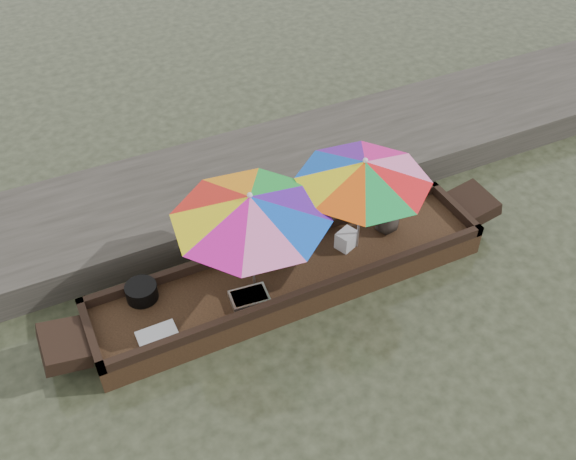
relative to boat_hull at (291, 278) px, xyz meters
name	(u,v)px	position (x,y,z in m)	size (l,w,h in m)	color
water	(291,286)	(0.00, 0.00, -0.17)	(80.00, 80.00, 0.00)	black
dock	(232,185)	(0.00, 2.20, 0.08)	(22.00, 2.20, 0.50)	#2D2B26
boat_hull	(291,278)	(0.00, 0.00, 0.00)	(5.62, 1.20, 0.35)	black
cooking_pot	(142,292)	(-1.99, 0.38, 0.29)	(0.42, 0.42, 0.22)	black
tray_crayfish	(249,298)	(-0.74, -0.27, 0.22)	(0.50, 0.34, 0.09)	silver
tray_scallop	(158,337)	(-2.01, -0.35, 0.21)	(0.50, 0.34, 0.06)	silver
charcoal_grill	(269,255)	(-0.20, 0.32, 0.25)	(0.31, 0.31, 0.15)	black
supply_bag	(346,240)	(0.91, 0.07, 0.30)	(0.28, 0.22, 0.26)	silver
vendor	(391,201)	(1.64, 0.14, 0.70)	(0.51, 0.34, 1.04)	#2A241F
umbrella_bow	(252,240)	(-0.56, 0.00, 0.95)	(2.04, 2.04, 1.55)	green
umbrella_stern	(361,205)	(1.05, 0.00, 0.95)	(1.82, 1.82, 1.55)	#E51486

